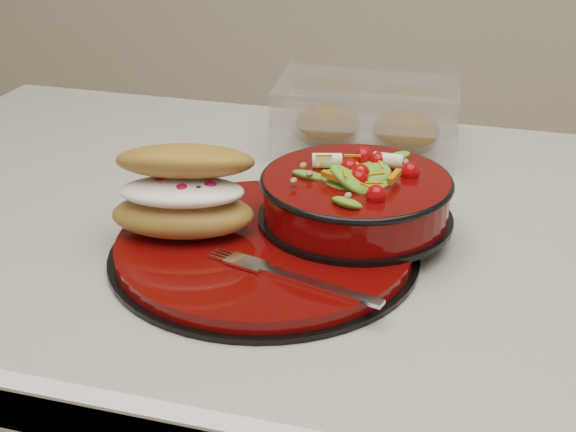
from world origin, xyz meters
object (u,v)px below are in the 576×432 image
(fork, at_px, (296,278))
(pastry_box, at_px, (367,115))
(salad_bowl, at_px, (356,191))
(croissant, at_px, (184,192))
(dinner_plate, at_px, (265,248))

(fork, xyz_separation_m, pastry_box, (-0.01, 0.41, 0.02))
(salad_bowl, bearing_deg, fork, -100.94)
(croissant, xyz_separation_m, pastry_box, (0.13, 0.34, -0.02))
(salad_bowl, height_order, croissant, croissant)
(dinner_plate, relative_size, fork, 1.95)
(croissant, bearing_deg, dinner_plate, -12.96)
(salad_bowl, xyz_separation_m, fork, (-0.03, -0.14, -0.03))
(dinner_plate, distance_m, fork, 0.09)
(salad_bowl, xyz_separation_m, pastry_box, (-0.04, 0.27, -0.01))
(pastry_box, bearing_deg, fork, -94.30)
(dinner_plate, xyz_separation_m, pastry_box, (0.04, 0.34, 0.03))
(fork, relative_size, pastry_box, 0.64)
(croissant, bearing_deg, salad_bowl, 10.17)
(salad_bowl, distance_m, croissant, 0.18)
(salad_bowl, distance_m, fork, 0.15)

